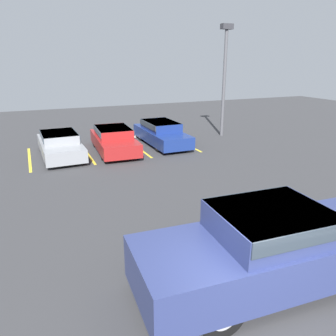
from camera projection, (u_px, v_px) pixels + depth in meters
The scene contains 11 objects.
ground_plane at pixel (266, 329), 5.78m from camera, with size 60.00×60.00×0.00m, color #38383A.
stall_stripe_a at pixel (30, 159), 15.66m from camera, with size 0.12×4.29×0.01m, color yellow.
stall_stripe_b at pixel (87, 153), 16.68m from camera, with size 0.12×4.29×0.01m, color yellow.
stall_stripe_c at pixel (138, 148), 17.70m from camera, with size 0.12×4.29×0.01m, color yellow.
stall_stripe_d at pixel (184, 143), 18.72m from camera, with size 0.12×4.29×0.01m, color yellow.
pickup_truck at pixel (282, 245), 6.76m from camera, with size 6.26×2.34×1.75m.
parked_sedan_a at pixel (60, 144), 15.95m from camera, with size 1.91×4.47×1.18m.
parked_sedan_b at pixel (114, 139), 16.79m from camera, with size 2.04×4.60×1.24m.
parked_sedan_c at pixel (161, 132), 18.25m from camera, with size 1.75×4.80×1.28m.
light_post at pixel (225, 71), 19.36m from camera, with size 0.70×0.36×6.48m.
wheel_stop_curb at pixel (123, 137), 19.79m from camera, with size 1.97×0.20×0.14m, color #B7B2A8.
Camera 1 is at (-3.40, -3.55, 4.51)m, focal length 35.00 mm.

